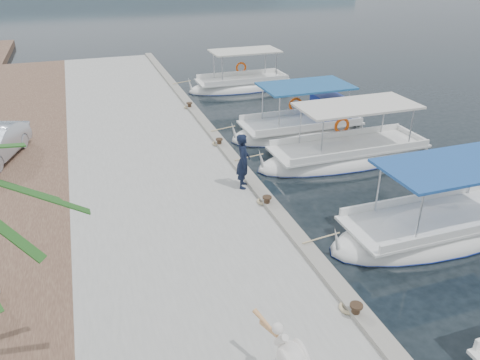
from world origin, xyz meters
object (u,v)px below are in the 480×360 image
at_px(fishing_caique_c, 348,157).
at_px(fishing_caique_b, 436,231).
at_px(fishing_caique_d, 302,130).
at_px(pelican, 291,359).
at_px(fishing_caique_e, 242,87).
at_px(fisherman, 243,161).

bearing_deg(fishing_caique_c, fishing_caique_b, -93.74).
relative_size(fishing_caique_b, fishing_caique_d, 1.06).
distance_m(fishing_caique_d, pelican, 13.99).
height_order(fishing_caique_d, pelican, fishing_caique_d).
relative_size(fishing_caique_b, fishing_caique_c, 0.90).
bearing_deg(fishing_caique_e, pelican, -106.95).
bearing_deg(fishing_caique_c, fishing_caique_e, 92.74).
bearing_deg(pelican, fishing_caique_c, 54.06).
xyz_separation_m(fishing_caique_e, pelican, (-6.22, -20.40, 0.96)).
height_order(fishing_caique_c, pelican, fishing_caique_c).
bearing_deg(fisherman, fishing_caique_c, -47.22).
xyz_separation_m(fishing_caique_c, fisherman, (-4.99, -1.76, 1.29)).
bearing_deg(fishing_caique_e, fishing_caique_b, -89.43).
distance_m(fishing_caique_b, pelican, 7.46).
relative_size(fishing_caique_b, pelican, 4.71).
height_order(fishing_caique_b, pelican, fishing_caique_b).
relative_size(fishing_caique_e, fisherman, 3.58).
height_order(fishing_caique_c, fishing_caique_d, same).
xyz_separation_m(fishing_caique_c, fishing_caique_e, (-0.53, 11.09, 0.00)).
relative_size(fishing_caique_e, pelican, 4.48).
xyz_separation_m(fishing_caique_d, fishing_caique_e, (-0.07, 7.94, -0.07)).
distance_m(pelican, fisherman, 7.76).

